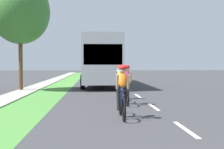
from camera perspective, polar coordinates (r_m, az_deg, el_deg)
name	(u,v)px	position (r m, az deg, el deg)	size (l,w,h in m)	color
ground_plane	(123,86)	(21.59, 2.22, -2.23)	(120.00, 120.00, 0.00)	#38383A
grass_verge	(61,86)	(21.61, -10.23, -2.24)	(1.87, 70.00, 0.01)	#478438
sidewalk_concrete	(40,86)	(21.84, -14.31, -2.22)	(1.26, 70.00, 0.10)	#9E998E
lane_markings_center	(118,82)	(25.57, 1.28, -1.56)	(0.12, 54.07, 0.01)	white
cyclist_lead	(122,91)	(8.37, 2.03, -3.30)	(0.42, 1.72, 1.58)	black
cyclist_trailing	(126,84)	(11.24, 2.84, -1.95)	(0.42, 1.72, 1.58)	black
cyclist_distant	(120,81)	(13.07, 1.54, -1.40)	(0.42, 1.72, 1.58)	black
bus_silver	(101,60)	(22.20, -2.32, 3.00)	(2.78, 11.60, 3.48)	#A5A8AD
suv_white	(99,69)	(39.57, -2.54, 1.05)	(2.15, 4.70, 1.79)	silver
pickup_maroon	(95,69)	(50.94, -3.49, 1.12)	(2.22, 5.10, 1.64)	maroon
sedan_dark_green	(95,69)	(60.48, -3.45, 1.20)	(1.98, 4.30, 1.52)	#194C2D
street_tree_near	(20,12)	(18.49, -17.96, 11.89)	(3.58, 3.58, 6.77)	brown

